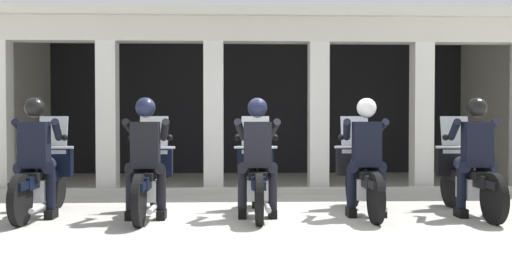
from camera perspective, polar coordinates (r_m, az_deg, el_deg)
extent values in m
plane|color=#A8A59E|center=(10.64, -0.51, -5.60)|extent=(80.00, 80.00, 0.00)
cube|color=black|center=(13.88, 0.21, 2.51)|extent=(10.49, 0.24, 3.13)
cube|color=beige|center=(10.36, 1.04, 10.36)|extent=(10.49, 0.36, 0.44)
cube|color=beige|center=(12.13, 0.58, 10.48)|extent=(10.49, 4.20, 0.16)
cube|color=beige|center=(12.82, -23.07, 2.49)|extent=(0.30, 4.20, 3.13)
cube|color=beige|center=(13.26, 23.40, 2.45)|extent=(0.30, 4.20, 3.13)
cube|color=silver|center=(11.04, -24.37, 1.53)|extent=(0.35, 0.36, 2.69)
cube|color=silver|center=(10.47, -14.72, 1.62)|extent=(0.35, 0.36, 2.69)
cube|color=silver|center=(10.23, -4.28, 1.67)|extent=(0.35, 0.36, 2.69)
cube|color=silver|center=(10.33, 6.29, 1.66)|extent=(0.35, 0.36, 2.69)
cube|color=silver|center=(10.77, 16.33, 1.60)|extent=(0.35, 0.36, 2.69)
cube|color=#B7B5AD|center=(9.81, 1.19, -5.84)|extent=(10.09, 0.24, 0.12)
cylinder|color=black|center=(8.80, -19.45, -5.05)|extent=(0.09, 0.64, 0.64)
cylinder|color=black|center=(7.48, -22.67, -6.21)|extent=(0.09, 0.64, 0.64)
cube|color=black|center=(8.77, -19.46, -3.70)|extent=(0.14, 0.44, 0.08)
cube|color=silver|center=(8.08, -21.05, -5.27)|extent=(0.28, 0.44, 0.28)
cube|color=black|center=(8.11, -20.94, -4.32)|extent=(0.18, 1.24, 0.16)
ellipsoid|color=#1E2338|center=(8.31, -20.46, -2.94)|extent=(0.26, 0.48, 0.22)
cube|color=black|center=(7.94, -21.36, -3.95)|extent=(0.24, 0.52, 0.10)
cube|color=black|center=(7.52, -22.52, -4.82)|extent=(0.16, 0.48, 0.10)
cylinder|color=silver|center=(8.71, -19.58, -3.53)|extent=(0.05, 0.24, 0.53)
cube|color=black|center=(8.65, -19.71, -2.64)|extent=(0.52, 0.16, 0.44)
sphere|color=silver|center=(8.74, -19.51, -2.46)|extent=(0.18, 0.18, 0.18)
cube|color=silver|center=(8.61, -19.77, -0.16)|extent=(0.40, 0.14, 0.54)
cylinder|color=silver|center=(8.54, -19.92, -1.34)|extent=(0.62, 0.04, 0.04)
cylinder|color=silver|center=(7.74, -21.04, -7.02)|extent=(0.07, 0.55, 0.07)
cube|color=black|center=(7.89, -21.44, -1.07)|extent=(0.36, 0.22, 0.60)
cube|color=#14193F|center=(8.01, -21.15, -0.89)|extent=(0.05, 0.02, 0.32)
sphere|color=tan|center=(7.91, -21.42, 2.24)|extent=(0.21, 0.21, 0.21)
sphere|color=black|center=(7.91, -21.42, 2.45)|extent=(0.26, 0.26, 0.26)
cylinder|color=black|center=(7.89, -20.41, -3.32)|extent=(0.26, 0.29, 0.17)
cylinder|color=black|center=(7.89, -19.98, -5.31)|extent=(0.12, 0.12, 0.53)
cube|color=black|center=(7.95, -19.93, -7.63)|extent=(0.11, 0.26, 0.12)
cylinder|color=black|center=(7.98, -22.32, -3.28)|extent=(0.26, 0.29, 0.17)
cylinder|color=black|center=(8.03, -22.71, -5.23)|extent=(0.12, 0.12, 0.53)
cube|color=black|center=(8.08, -22.66, -7.51)|extent=(0.11, 0.26, 0.12)
cylinder|color=black|center=(8.04, -19.43, 0.35)|extent=(0.19, 0.48, 0.31)
sphere|color=black|center=(8.23, -18.72, -0.39)|extent=(0.09, 0.09, 0.09)
cylinder|color=black|center=(8.18, -22.37, 0.34)|extent=(0.19, 0.48, 0.31)
sphere|color=black|center=(8.39, -22.12, -0.38)|extent=(0.09, 0.09, 0.09)
cylinder|color=black|center=(8.37, -10.10, -5.32)|extent=(0.09, 0.64, 0.64)
cylinder|color=black|center=(7.00, -11.71, -6.64)|extent=(0.09, 0.64, 0.64)
cube|color=black|center=(8.35, -10.10, -3.90)|extent=(0.14, 0.44, 0.08)
cube|color=silver|center=(7.63, -10.89, -5.60)|extent=(0.28, 0.44, 0.28)
cube|color=black|center=(7.67, -10.84, -4.59)|extent=(0.18, 1.24, 0.16)
ellipsoid|color=#1E2338|center=(7.87, -10.60, -3.12)|extent=(0.26, 0.48, 0.22)
cube|color=black|center=(7.48, -11.05, -4.20)|extent=(0.24, 0.52, 0.10)
cube|color=black|center=(7.04, -11.63, -5.16)|extent=(0.16, 0.48, 0.10)
cylinder|color=silver|center=(8.29, -10.16, -3.72)|extent=(0.05, 0.24, 0.53)
cube|color=black|center=(8.22, -10.23, -2.78)|extent=(0.52, 0.16, 0.44)
sphere|color=silver|center=(8.32, -10.13, -2.60)|extent=(0.18, 0.18, 0.18)
cube|color=silver|center=(8.18, -10.26, -0.17)|extent=(0.40, 0.14, 0.54)
cylinder|color=silver|center=(8.11, -10.33, -1.42)|extent=(0.62, 0.04, 0.04)
cylinder|color=silver|center=(7.30, -10.37, -7.45)|extent=(0.07, 0.55, 0.07)
cube|color=black|center=(7.43, -11.09, -1.14)|extent=(0.36, 0.22, 0.60)
cube|color=black|center=(7.55, -10.95, -0.95)|extent=(0.05, 0.02, 0.32)
sphere|color=tan|center=(7.45, -11.08, 2.36)|extent=(0.21, 0.21, 0.21)
sphere|color=#191E38|center=(7.45, -11.08, 2.60)|extent=(0.26, 0.26, 0.26)
cylinder|color=black|center=(7.45, -9.99, -3.52)|extent=(0.26, 0.29, 0.17)
cylinder|color=black|center=(7.47, -9.52, -5.62)|extent=(0.12, 0.12, 0.53)
cube|color=black|center=(7.53, -9.50, -8.07)|extent=(0.11, 0.26, 0.12)
cylinder|color=black|center=(7.50, -12.11, -3.50)|extent=(0.26, 0.29, 0.17)
cylinder|color=black|center=(7.54, -12.55, -5.58)|extent=(0.12, 0.12, 0.53)
cube|color=black|center=(7.59, -12.52, -8.00)|extent=(0.11, 0.26, 0.12)
cylinder|color=black|center=(7.63, -9.19, 0.36)|extent=(0.19, 0.48, 0.31)
sphere|color=black|center=(7.83, -8.71, -0.42)|extent=(0.09, 0.09, 0.09)
cylinder|color=black|center=(7.69, -12.44, 0.35)|extent=(0.19, 0.48, 0.31)
sphere|color=black|center=(7.91, -12.45, -0.42)|extent=(0.09, 0.09, 0.09)
cylinder|color=black|center=(8.36, -0.09, -5.31)|extent=(0.09, 0.64, 0.64)
cylinder|color=black|center=(6.97, 0.31, -6.65)|extent=(0.09, 0.64, 0.64)
cube|color=black|center=(8.34, -0.09, -3.89)|extent=(0.14, 0.44, 0.08)
cube|color=silver|center=(7.61, 0.11, -5.59)|extent=(0.28, 0.44, 0.28)
cube|color=black|center=(7.64, 0.09, -4.58)|extent=(0.18, 1.24, 0.16)
ellipsoid|color=#B2B2B7|center=(7.84, 0.03, -3.11)|extent=(0.26, 0.48, 0.22)
cube|color=black|center=(7.46, 0.15, -4.19)|extent=(0.24, 0.52, 0.10)
cube|color=black|center=(7.01, 0.29, -5.16)|extent=(0.16, 0.48, 0.10)
cylinder|color=silver|center=(8.27, -0.07, -3.71)|extent=(0.05, 0.24, 0.53)
cube|color=black|center=(8.20, -0.06, -2.77)|extent=(0.52, 0.16, 0.44)
sphere|color=silver|center=(8.30, -0.08, -2.58)|extent=(0.18, 0.18, 0.18)
cube|color=silver|center=(8.16, -0.05, -0.15)|extent=(0.40, 0.14, 0.54)
cylinder|color=silver|center=(8.09, -0.03, -1.41)|extent=(0.62, 0.04, 0.04)
cylinder|color=silver|center=(7.29, 1.16, -7.44)|extent=(0.07, 0.55, 0.07)
cube|color=black|center=(7.41, 0.15, -1.12)|extent=(0.36, 0.22, 0.60)
cube|color=black|center=(7.53, 0.12, -0.93)|extent=(0.05, 0.02, 0.32)
sphere|color=tan|center=(7.42, 0.15, 2.39)|extent=(0.21, 0.21, 0.21)
sphere|color=#191E38|center=(7.42, 0.15, 2.63)|extent=(0.26, 0.26, 0.26)
cylinder|color=black|center=(7.45, 1.22, -3.50)|extent=(0.26, 0.29, 0.17)
cylinder|color=black|center=(7.49, 1.68, -5.59)|extent=(0.12, 0.12, 0.53)
cube|color=black|center=(7.54, 1.68, -8.03)|extent=(0.11, 0.26, 0.12)
cylinder|color=black|center=(7.44, -0.93, -3.50)|extent=(0.26, 0.29, 0.17)
cylinder|color=black|center=(7.47, -1.39, -5.61)|extent=(0.12, 0.12, 0.53)
cube|color=black|center=(7.53, -1.39, -8.05)|extent=(0.11, 0.26, 0.12)
cylinder|color=black|center=(7.64, 1.73, 0.38)|extent=(0.19, 0.48, 0.31)
sphere|color=black|center=(7.86, 1.92, -0.40)|extent=(0.09, 0.09, 0.09)
cylinder|color=black|center=(7.63, -1.57, 0.38)|extent=(0.19, 0.48, 0.31)
sphere|color=black|center=(7.84, -1.87, -0.40)|extent=(0.09, 0.09, 0.09)
cylinder|color=black|center=(8.57, 9.70, -5.16)|extent=(0.09, 0.64, 0.64)
cylinder|color=black|center=(7.21, 11.98, -6.41)|extent=(0.09, 0.64, 0.64)
cube|color=black|center=(8.55, 9.70, -3.78)|extent=(0.14, 0.44, 0.08)
cube|color=silver|center=(7.83, 10.82, -5.42)|extent=(0.28, 0.44, 0.28)
cube|color=black|center=(7.87, 10.75, -4.43)|extent=(0.18, 1.24, 0.16)
ellipsoid|color=black|center=(8.06, 10.41, -3.01)|extent=(0.26, 0.48, 0.22)
cube|color=black|center=(7.69, 11.05, -4.05)|extent=(0.24, 0.52, 0.10)
cube|color=black|center=(7.25, 11.87, -4.97)|extent=(0.16, 0.48, 0.10)
cylinder|color=silver|center=(8.48, 9.79, -3.60)|extent=(0.05, 0.24, 0.53)
cube|color=black|center=(8.41, 9.88, -2.68)|extent=(0.52, 0.16, 0.44)
sphere|color=silver|center=(8.51, 9.74, -2.50)|extent=(0.18, 0.18, 0.18)
cube|color=silver|center=(8.38, 9.91, -0.13)|extent=(0.40, 0.14, 0.54)
cylinder|color=silver|center=(8.30, 10.02, -1.36)|extent=(0.62, 0.04, 0.04)
cylinder|color=silver|center=(7.55, 12.31, -7.17)|extent=(0.07, 0.55, 0.07)
cube|color=black|center=(7.64, 11.10, -1.07)|extent=(0.36, 0.22, 0.60)
cube|color=black|center=(7.75, 10.89, -0.89)|extent=(0.05, 0.02, 0.32)
sphere|color=tan|center=(7.65, 11.08, 2.34)|extent=(0.21, 0.21, 0.21)
sphere|color=silver|center=(7.65, 11.08, 2.56)|extent=(0.26, 0.26, 0.26)
cylinder|color=black|center=(7.71, 12.07, -3.36)|extent=(0.26, 0.29, 0.17)
cylinder|color=black|center=(7.75, 12.49, -5.38)|extent=(0.12, 0.12, 0.53)
cube|color=black|center=(7.81, 12.46, -7.74)|extent=(0.11, 0.26, 0.12)
cylinder|color=black|center=(7.65, 10.03, -3.39)|extent=(0.26, 0.29, 0.17)
cylinder|color=black|center=(7.66, 9.58, -5.45)|extent=(0.12, 0.12, 0.53)
cube|color=black|center=(7.72, 9.55, -7.84)|extent=(0.11, 0.26, 0.12)
cylinder|color=black|center=(7.91, 12.27, 0.38)|extent=(0.19, 0.48, 0.31)
sphere|color=black|center=(8.12, 12.18, -0.37)|extent=(0.09, 0.09, 0.09)
cylinder|color=black|center=(7.81, 9.15, 0.38)|extent=(0.19, 0.48, 0.31)
sphere|color=black|center=(8.01, 8.57, -0.38)|extent=(0.09, 0.09, 0.09)
cylinder|color=black|center=(8.89, 19.05, -4.98)|extent=(0.09, 0.64, 0.64)
cylinder|color=black|center=(7.62, 22.87, -6.08)|extent=(0.09, 0.64, 0.64)
cube|color=black|center=(8.87, 19.06, -3.64)|extent=(0.14, 0.44, 0.08)
cube|color=silver|center=(8.20, 20.95, -5.18)|extent=(0.28, 0.44, 0.28)
cube|color=black|center=(8.23, 20.82, -4.24)|extent=(0.18, 1.24, 0.16)
ellipsoid|color=#1E2338|center=(8.42, 20.24, -2.89)|extent=(0.26, 0.48, 0.22)
cube|color=black|center=(8.06, 21.32, -3.87)|extent=(0.24, 0.52, 0.10)
cube|color=black|center=(7.65, 22.69, -4.71)|extent=(0.16, 0.48, 0.10)
cylinder|color=silver|center=(8.82, 19.20, -3.47)|extent=(0.05, 0.24, 0.53)
cube|color=black|center=(8.75, 19.35, -2.59)|extent=(0.52, 0.16, 0.44)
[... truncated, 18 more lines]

